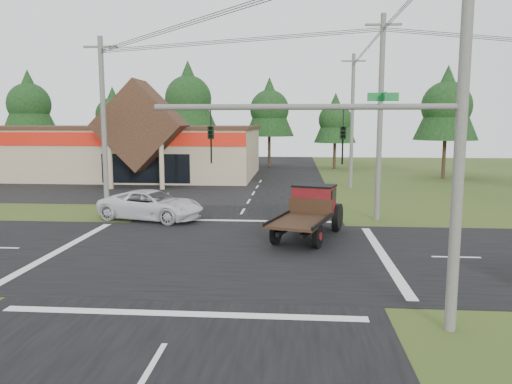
# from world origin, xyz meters

# --- Properties ---
(ground) EXTENTS (120.00, 120.00, 0.00)m
(ground) POSITION_xyz_m (0.00, 0.00, 0.00)
(ground) COLOR #36491A
(ground) RESTS_ON ground
(road_ns) EXTENTS (12.00, 120.00, 0.02)m
(road_ns) POSITION_xyz_m (0.00, 0.00, 0.01)
(road_ns) COLOR black
(road_ns) RESTS_ON ground
(road_ew) EXTENTS (120.00, 12.00, 0.02)m
(road_ew) POSITION_xyz_m (0.00, 0.00, 0.01)
(road_ew) COLOR black
(road_ew) RESTS_ON ground
(parking_apron) EXTENTS (28.00, 14.00, 0.02)m
(parking_apron) POSITION_xyz_m (-14.00, 19.00, 0.01)
(parking_apron) COLOR black
(parking_apron) RESTS_ON ground
(cvs_building) EXTENTS (30.40, 18.20, 9.19)m
(cvs_building) POSITION_xyz_m (-15.70, 29.57, 2.78)
(cvs_building) COLOR tan
(cvs_building) RESTS_ON ground
(traffic_signal_mast) EXTENTS (8.12, 0.24, 7.00)m
(traffic_signal_mast) POSITION_xyz_m (5.82, -7.50, 4.43)
(traffic_signal_mast) COLOR #595651
(traffic_signal_mast) RESTS_ON ground
(utility_pole_nr) EXTENTS (2.00, 0.30, 11.00)m
(utility_pole_nr) POSITION_xyz_m (7.50, -7.50, 5.64)
(utility_pole_nr) COLOR #595651
(utility_pole_nr) RESTS_ON ground
(utility_pole_nw) EXTENTS (2.00, 0.30, 10.50)m
(utility_pole_nw) POSITION_xyz_m (-8.00, 8.00, 5.39)
(utility_pole_nw) COLOR #595651
(utility_pole_nw) RESTS_ON ground
(utility_pole_ne) EXTENTS (2.00, 0.30, 11.50)m
(utility_pole_ne) POSITION_xyz_m (8.00, 8.00, 5.89)
(utility_pole_ne) COLOR #595651
(utility_pole_ne) RESTS_ON ground
(utility_pole_n) EXTENTS (2.00, 0.30, 11.20)m
(utility_pole_n) POSITION_xyz_m (8.00, 22.00, 5.74)
(utility_pole_n) COLOR #595651
(utility_pole_n) RESTS_ON ground
(tree_row_a) EXTENTS (6.72, 6.72, 12.12)m
(tree_row_a) POSITION_xyz_m (-30.00, 40.00, 8.05)
(tree_row_a) COLOR #332316
(tree_row_a) RESTS_ON ground
(tree_row_b) EXTENTS (5.60, 5.60, 10.10)m
(tree_row_b) POSITION_xyz_m (-20.00, 42.00, 6.70)
(tree_row_b) COLOR #332316
(tree_row_b) RESTS_ON ground
(tree_row_c) EXTENTS (7.28, 7.28, 13.13)m
(tree_row_c) POSITION_xyz_m (-10.00, 41.00, 8.72)
(tree_row_c) COLOR #332316
(tree_row_c) RESTS_ON ground
(tree_row_d) EXTENTS (6.16, 6.16, 11.11)m
(tree_row_d) POSITION_xyz_m (0.00, 42.00, 7.38)
(tree_row_d) COLOR #332316
(tree_row_d) RESTS_ON ground
(tree_row_e) EXTENTS (5.04, 5.04, 9.09)m
(tree_row_e) POSITION_xyz_m (8.00, 40.00, 6.03)
(tree_row_e) COLOR #332316
(tree_row_e) RESTS_ON ground
(tree_side_ne) EXTENTS (6.16, 6.16, 11.11)m
(tree_side_ne) POSITION_xyz_m (18.00, 30.00, 7.38)
(tree_side_ne) COLOR #332316
(tree_side_ne) RESTS_ON ground
(antique_flatbed_truck) EXTENTS (4.00, 6.44, 2.52)m
(antique_flatbed_truck) POSITION_xyz_m (3.87, 3.09, 1.26)
(antique_flatbed_truck) COLOR #530B13
(antique_flatbed_truck) RESTS_ON ground
(white_pickup) EXTENTS (6.60, 4.26, 1.69)m
(white_pickup) POSITION_xyz_m (-5.00, 7.13, 0.85)
(white_pickup) COLOR silver
(white_pickup) RESTS_ON ground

